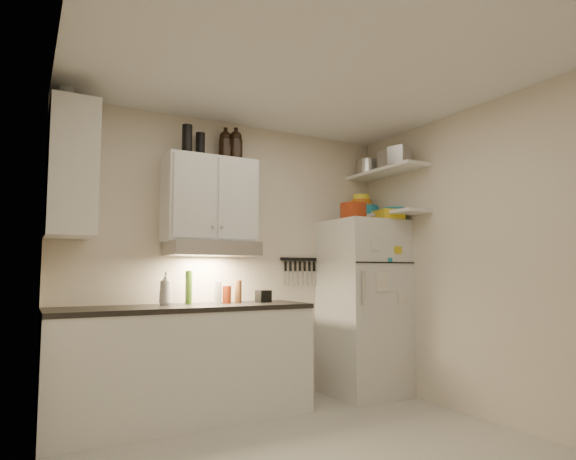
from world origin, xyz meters
TOP-DOWN VIEW (x-y plane):
  - ceiling at (0.00, 0.00)m, footprint 3.20×3.00m
  - back_wall at (0.00, 1.51)m, footprint 3.20×0.02m
  - left_wall at (-1.61, 0.00)m, footprint 0.02×3.00m
  - right_wall at (1.61, 0.00)m, footprint 0.02×3.00m
  - base_cabinet at (-0.55, 1.20)m, footprint 2.10×0.60m
  - countertop at (-0.55, 1.20)m, footprint 2.10×0.62m
  - upper_cabinet at (-0.30, 1.33)m, footprint 0.80×0.33m
  - side_cabinet at (-1.44, 1.20)m, footprint 0.33×0.55m
  - range_hood at (-0.30, 1.27)m, footprint 0.76×0.46m
  - fridge at (1.25, 1.16)m, footprint 0.70×0.68m
  - shelf_hi at (1.45, 1.02)m, footprint 0.30×0.95m
  - shelf_lo at (1.45, 1.02)m, footprint 0.30×0.95m
  - knife_strip at (0.70, 1.49)m, footprint 0.42×0.02m
  - dutch_oven at (1.03, 1.02)m, footprint 0.31×0.31m
  - book_stack at (1.39, 0.94)m, footprint 0.28×0.32m
  - spice_jar at (1.36, 1.11)m, footprint 0.08×0.08m
  - stock_pot at (1.49, 1.37)m, footprint 0.27×0.27m
  - tin_a at (1.52, 1.03)m, footprint 0.23×0.21m
  - tin_b at (1.37, 0.74)m, footprint 0.21×0.21m
  - bowl_teal at (1.42, 1.33)m, footprint 0.28×0.28m
  - bowl_orange at (1.39, 1.36)m, footprint 0.22×0.22m
  - bowl_yellow at (1.39, 1.36)m, footprint 0.17×0.17m
  - plates at (1.49, 0.97)m, footprint 0.27×0.27m
  - growler_a at (-0.14, 1.38)m, footprint 0.16×0.16m
  - growler_b at (-0.05, 1.35)m, footprint 0.14×0.14m
  - thermos_a at (-0.37, 1.40)m, footprint 0.09×0.09m
  - thermos_b at (-0.53, 1.28)m, footprint 0.11×0.11m
  - side_jar at (-1.49, 1.27)m, footprint 0.13×0.13m
  - soap_bottle at (-0.68, 1.29)m, footprint 0.15×0.15m
  - pepper_mill at (-0.04, 1.28)m, footprint 0.08×0.08m
  - oil_bottle at (-0.48, 1.30)m, footprint 0.07×0.07m
  - vinegar_bottle at (-0.48, 1.33)m, footprint 0.07×0.07m
  - clear_bottle at (-0.24, 1.27)m, footprint 0.07×0.07m
  - red_jar at (-0.16, 1.26)m, footprint 0.08×0.08m
  - caddy at (0.19, 1.25)m, footprint 0.14×0.12m

SIDE VIEW (x-z plane):
  - base_cabinet at x=-0.55m, z-range 0.00..0.88m
  - fridge at x=1.25m, z-range 0.00..1.70m
  - countertop at x=-0.55m, z-range 0.88..0.92m
  - caddy at x=0.19m, z-range 0.92..1.03m
  - red_jar at x=-0.16m, z-range 0.92..1.07m
  - clear_bottle at x=-0.24m, z-range 0.92..1.11m
  - pepper_mill at x=-0.04m, z-range 0.92..1.12m
  - vinegar_bottle at x=-0.48m, z-range 0.92..1.19m
  - oil_bottle at x=-0.48m, z-range 0.92..1.20m
  - soap_bottle at x=-0.68m, z-range 0.92..1.23m
  - back_wall at x=0.00m, z-range 0.00..2.60m
  - left_wall at x=-1.61m, z-range 0.00..2.60m
  - right_wall at x=1.61m, z-range 0.00..2.60m
  - knife_strip at x=0.70m, z-range 1.31..1.33m
  - range_hood at x=-0.30m, z-range 1.33..1.45m
  - book_stack at x=1.39m, z-range 1.70..1.79m
  - spice_jar at x=1.36m, z-range 1.70..1.80m
  - shelf_lo at x=1.45m, z-range 1.75..1.77m
  - dutch_oven at x=1.03m, z-range 1.70..1.85m
  - plates at x=1.49m, z-range 1.77..1.83m
  - upper_cabinet at x=-0.30m, z-range 1.45..2.20m
  - bowl_teal at x=1.42m, z-range 1.77..1.89m
  - bowl_orange at x=1.39m, z-range 1.89..1.95m
  - side_cabinet at x=-1.44m, z-range 1.45..2.45m
  - bowl_yellow at x=1.39m, z-range 1.95..2.01m
  - shelf_hi at x=1.45m, z-range 2.19..2.22m
  - tin_b at x=1.37m, z-range 2.21..2.38m
  - stock_pot at x=1.49m, z-range 2.21..2.39m
  - tin_a at x=1.52m, z-range 2.21..2.42m
  - thermos_a at x=-0.37m, z-range 2.20..2.44m
  - thermos_b at x=-0.53m, z-range 2.20..2.45m
  - growler_a at x=-0.14m, z-range 2.20..2.49m
  - growler_b at x=-0.05m, z-range 2.20..2.50m
  - side_jar at x=-1.49m, z-range 2.45..2.61m
  - ceiling at x=0.00m, z-range 2.60..2.62m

